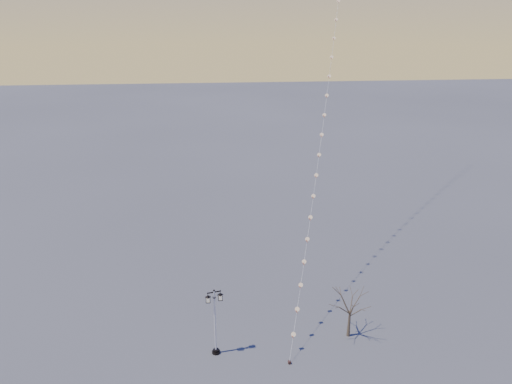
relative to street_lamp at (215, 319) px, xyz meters
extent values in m
plane|color=#4E4F4F|center=(2.90, -1.12, -2.83)|extent=(300.00, 300.00, 0.00)
cylinder|color=black|center=(0.00, 0.00, -2.75)|extent=(0.57, 0.57, 0.16)
cylinder|color=black|center=(0.00, 0.00, -2.60)|extent=(0.41, 0.41, 0.14)
cylinder|color=silver|center=(0.00, 0.00, -0.14)|extent=(0.13, 0.13, 4.77)
cylinder|color=black|center=(0.00, 0.00, 1.69)|extent=(0.20, 0.20, 0.06)
cube|color=black|center=(0.00, 0.00, 2.09)|extent=(0.95, 0.29, 0.06)
sphere|color=black|center=(0.00, 0.00, 2.21)|extent=(0.14, 0.14, 0.14)
pyramid|color=black|center=(-0.41, -0.10, 1.94)|extent=(0.45, 0.45, 0.14)
cube|color=beige|center=(-0.41, -0.10, 1.63)|extent=(0.26, 0.26, 0.35)
cube|color=black|center=(-0.41, -0.10, 1.43)|extent=(0.30, 0.30, 0.04)
pyramid|color=black|center=(0.41, 0.10, 1.94)|extent=(0.45, 0.45, 0.14)
cube|color=beige|center=(0.41, 0.10, 1.63)|extent=(0.26, 0.26, 0.35)
cube|color=black|center=(0.41, 0.10, 1.43)|extent=(0.30, 0.30, 0.04)
cone|color=#4B3E2C|center=(9.79, 0.96, -1.76)|extent=(0.25, 0.25, 2.14)
cylinder|color=#311B16|center=(4.95, -1.62, -2.72)|extent=(0.22, 0.22, 0.22)
cylinder|color=black|center=(4.95, -1.62, -2.70)|extent=(0.03, 0.03, 0.27)
cone|color=orange|center=(11.96, 18.20, 19.97)|extent=(0.09, 0.09, 0.30)
cylinder|color=white|center=(4.95, -1.62, -2.18)|extent=(0.02, 0.02, 0.87)
camera|label=1|loc=(-0.03, -28.03, 19.37)|focal=33.76mm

